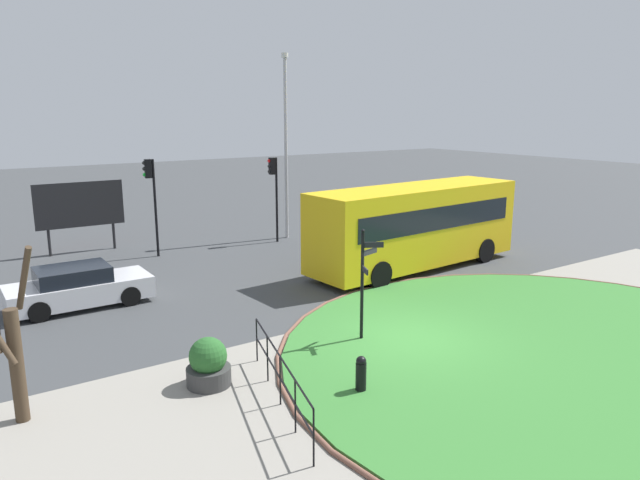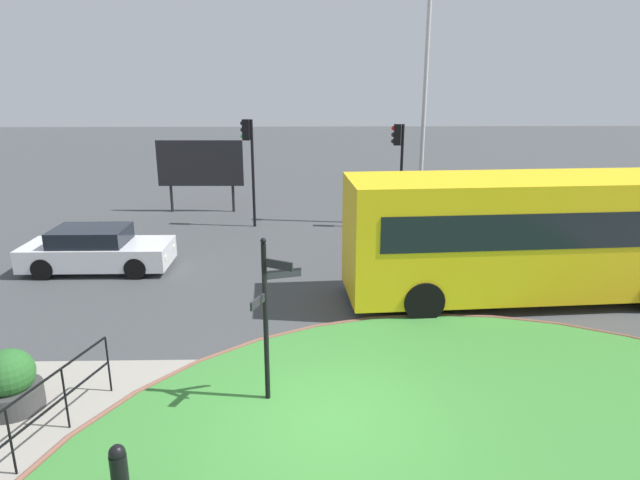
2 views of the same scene
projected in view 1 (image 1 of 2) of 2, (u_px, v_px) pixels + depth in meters
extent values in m
plane|color=#3D3F42|center=(409.00, 342.00, 15.92)|extent=(120.00, 120.00, 0.00)
cube|color=gray|center=(460.00, 365.00, 14.44)|extent=(32.00, 8.33, 0.02)
cylinder|color=#387A33|center=(575.00, 357.00, 14.82)|extent=(14.89, 14.89, 0.10)
torus|color=brown|center=(575.00, 357.00, 14.82)|extent=(15.20, 15.20, 0.11)
cylinder|color=black|center=(362.00, 288.00, 15.62)|extent=(0.09, 0.09, 3.03)
sphere|color=black|center=(363.00, 231.00, 15.28)|extent=(0.10, 0.10, 0.10)
cube|color=black|center=(374.00, 245.00, 15.39)|extent=(0.47, 0.28, 0.15)
cube|color=black|center=(370.00, 252.00, 15.67)|extent=(0.59, 0.20, 0.15)
cube|color=black|center=(365.00, 270.00, 15.23)|extent=(0.21, 0.44, 0.15)
cylinder|color=black|center=(361.00, 378.00, 12.91)|extent=(0.24, 0.24, 0.74)
sphere|color=black|center=(361.00, 361.00, 12.82)|extent=(0.23, 0.23, 0.23)
cube|color=black|center=(280.00, 356.00, 12.24)|extent=(1.31, 4.52, 0.03)
cube|color=black|center=(280.00, 378.00, 12.35)|extent=(1.31, 4.52, 0.03)
cylinder|color=black|center=(257.00, 340.00, 14.53)|extent=(0.04, 0.04, 1.13)
cylinder|color=black|center=(268.00, 359.00, 13.45)|extent=(0.04, 0.04, 1.13)
cylinder|color=black|center=(280.00, 381.00, 12.36)|extent=(0.04, 0.04, 1.13)
cylinder|color=black|center=(295.00, 407.00, 11.28)|extent=(0.04, 0.04, 1.13)
cylinder|color=black|center=(314.00, 439.00, 10.19)|extent=(0.04, 0.04, 1.13)
cube|color=yellow|center=(415.00, 224.00, 22.99)|extent=(9.52, 3.11, 3.00)
cube|color=black|center=(393.00, 210.00, 23.87)|extent=(8.23, 0.58, 0.88)
cube|color=black|center=(440.00, 218.00, 21.94)|extent=(8.23, 0.58, 0.88)
cube|color=black|center=(489.00, 209.00, 25.78)|extent=(0.16, 2.03, 1.10)
cube|color=black|center=(490.00, 183.00, 25.54)|extent=(0.11, 1.36, 0.28)
cylinder|color=black|center=(442.00, 241.00, 25.95)|extent=(1.02, 0.37, 1.00)
cylinder|color=black|center=(484.00, 250.00, 24.19)|extent=(1.02, 0.37, 1.00)
cylinder|color=black|center=(338.00, 262.00, 22.35)|extent=(1.02, 0.37, 1.00)
cylinder|color=black|center=(379.00, 275.00, 20.59)|extent=(1.02, 0.37, 1.00)
cube|color=silver|center=(80.00, 291.00, 18.68)|extent=(4.34, 1.77, 0.68)
cube|color=black|center=(72.00, 274.00, 18.46)|extent=(2.16, 1.55, 0.49)
cube|color=#EAEACC|center=(142.00, 276.00, 20.30)|extent=(0.02, 0.20, 0.12)
cube|color=#EAEACC|center=(152.00, 283.00, 19.44)|extent=(0.02, 0.20, 0.12)
cylinder|color=black|center=(116.00, 284.00, 20.11)|extent=(0.64, 0.22, 0.64)
cylinder|color=black|center=(130.00, 296.00, 18.81)|extent=(0.64, 0.22, 0.64)
cylinder|color=black|center=(30.00, 298.00, 18.64)|extent=(0.64, 0.22, 0.64)
cylinder|color=black|center=(39.00, 312.00, 17.34)|extent=(0.64, 0.22, 0.64)
cylinder|color=black|center=(277.00, 200.00, 27.64)|extent=(0.11, 0.11, 4.02)
cube|color=black|center=(272.00, 166.00, 27.19)|extent=(0.28, 0.28, 0.78)
sphere|color=red|center=(269.00, 161.00, 27.06)|extent=(0.16, 0.16, 0.16)
sphere|color=black|center=(269.00, 166.00, 27.11)|extent=(0.16, 0.16, 0.16)
sphere|color=black|center=(269.00, 171.00, 27.17)|extent=(0.16, 0.16, 0.16)
cylinder|color=black|center=(156.00, 208.00, 24.82)|extent=(0.11, 0.11, 4.18)
cube|color=black|center=(148.00, 169.00, 24.37)|extent=(0.30, 0.30, 0.78)
sphere|color=black|center=(144.00, 163.00, 24.25)|extent=(0.16, 0.16, 0.16)
sphere|color=black|center=(144.00, 169.00, 24.30)|extent=(0.16, 0.16, 0.16)
sphere|color=green|center=(145.00, 175.00, 24.36)|extent=(0.16, 0.16, 0.16)
cylinder|color=#B7B7BC|center=(286.00, 151.00, 28.06)|extent=(0.16, 0.16, 8.55)
cylinder|color=silver|center=(285.00, 55.00, 27.11)|extent=(0.32, 0.32, 0.22)
cylinder|color=black|center=(48.00, 232.00, 25.03)|extent=(0.12, 0.12, 2.15)
cylinder|color=black|center=(113.00, 225.00, 26.47)|extent=(0.12, 0.12, 2.15)
cube|color=red|center=(79.00, 204.00, 25.52)|extent=(3.62, 0.19, 1.87)
cube|color=black|center=(80.00, 205.00, 25.46)|extent=(3.72, 0.10, 1.97)
cylinder|color=#383838|center=(209.00, 376.00, 13.34)|extent=(1.02, 1.02, 0.44)
sphere|color=#286028|center=(208.00, 356.00, 13.23)|extent=(0.86, 0.86, 0.86)
cylinder|color=#423323|center=(17.00, 366.00, 11.60)|extent=(0.28, 0.28, 2.39)
cylinder|color=#423323|center=(24.00, 278.00, 11.48)|extent=(0.36, 0.77, 1.41)
cylinder|color=#423323|center=(1.00, 343.00, 11.20)|extent=(0.51, 0.62, 0.88)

